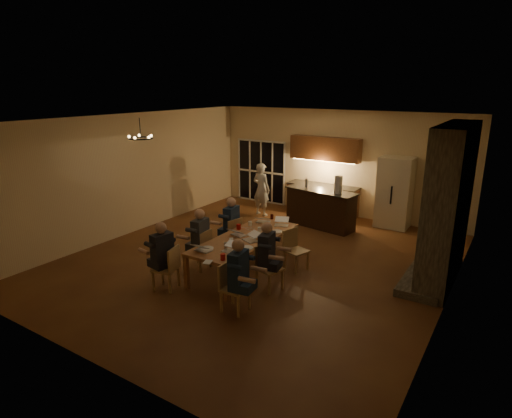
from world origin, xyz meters
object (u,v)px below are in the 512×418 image
object	(u,v)px
chair_right_far	(296,250)
mug_mid	(260,229)
plate_far	(277,231)
standing_person	(261,189)
chair_right_mid	(270,268)
laptop_d	(250,236)
laptop_e	(263,217)
can_cola	(272,217)
laptop_a	(203,245)
chair_left_near	(165,268)
person_right_mid	(267,256)
person_right_near	(238,276)
person_left_near	(163,256)
laptop_b	(230,246)
mug_back	(250,223)
person_left_mid	(200,240)
person_left_far	(232,226)
can_silver	(226,245)
chair_left_mid	(199,249)
plate_near	(247,248)
redcup_near	(223,257)
mug_front	(231,241)
refrigerator	(395,193)
chandelier	(141,138)
dining_table	(246,254)
bar_blender	(338,185)
bar_island	(321,208)
laptop_f	(281,221)
chair_right_near	(235,288)
chair_left_far	(230,235)
bar_bottle	(306,183)
can_right	(271,234)
redcup_mid	(239,227)
plate_left	(207,248)

from	to	relation	value
chair_right_far	mug_mid	distance (m)	0.95
plate_far	standing_person	bearing A→B (deg)	127.11
chair_right_mid	laptop_d	size ratio (longest dim) A/B	2.78
laptop_e	can_cola	world-z (taller)	laptop_e
laptop_a	plate_far	world-z (taller)	laptop_a
chair_left_near	person_right_mid	bearing A→B (deg)	108.49
person_right_near	person_left_near	bearing A→B (deg)	83.49
standing_person	laptop_b	xyz separation A→B (m)	(2.09, -4.53, 0.04)
laptop_e	chair_right_mid	bearing A→B (deg)	108.42
person_right_near	mug_back	world-z (taller)	person_right_near
chair_left_near	plate_far	xyz separation A→B (m)	(1.22, 2.28, 0.31)
person_left_mid	person_left_far	distance (m)	1.15
can_silver	plate_far	size ratio (longest dim) A/B	0.50
chair_left_mid	standing_person	xyz separation A→B (m)	(-0.96, 4.16, 0.37)
plate_near	redcup_near	bearing A→B (deg)	-93.31
mug_front	redcup_near	distance (m)	0.91
refrigerator	chandelier	size ratio (longest dim) A/B	3.70
person_right_near	dining_table	bearing A→B (deg)	22.33
chair_left_near	person_left_near	distance (m)	0.25
chair_right_far	chandelier	distance (m)	4.27
chair_left_mid	laptop_b	distance (m)	1.25
laptop_a	bar_blender	bearing A→B (deg)	-100.09
bar_island	laptop_f	xyz separation A→B (m)	(0.11, -2.49, 0.32)
chair_right_near	standing_person	xyz separation A→B (m)	(-2.71, 5.26, 0.37)
laptop_a	chair_right_near	bearing A→B (deg)	157.67
laptop_d	chandelier	bearing A→B (deg)	-149.91
bar_island	chair_left_mid	xyz separation A→B (m)	(-1.07, -4.08, -0.10)
plate_far	person_right_mid	bearing A→B (deg)	-69.56
refrigerator	person_left_near	distance (m)	6.91
refrigerator	chair_right_near	bearing A→B (deg)	-99.38
dining_table	laptop_a	world-z (taller)	laptop_a
bar_island	plate_far	xyz separation A→B (m)	(0.25, -2.92, 0.22)
bar_island	laptop_e	bearing A→B (deg)	-89.02
chandelier	mug_front	size ratio (longest dim) A/B	5.41
chair_left_far	chandelier	world-z (taller)	chandelier
laptop_a	plate_far	bearing A→B (deg)	-108.99
mug_back	bar_bottle	distance (m)	2.99
can_silver	chair_left_mid	bearing A→B (deg)	164.61
laptop_e	bar_blender	bearing A→B (deg)	-128.03
chair_right_near	can_right	size ratio (longest dim) A/B	7.42
refrigerator	person_left_near	world-z (taller)	refrigerator
person_left_near	bar_bottle	distance (m)	5.36
chair_right_near	person_left_near	xyz separation A→B (m)	(-1.71, -0.03, 0.24)
chair_left_far	laptop_b	size ratio (longest dim) A/B	2.78
bar_island	laptop_b	bearing A→B (deg)	-79.50
bar_island	mug_back	world-z (taller)	bar_island
person_left_far	laptop_e	distance (m)	0.78
redcup_mid	can_silver	xyz separation A→B (m)	(0.44, -1.10, 0.00)
can_right	plate_left	bearing A→B (deg)	-118.52
person_right_mid	laptop_a	world-z (taller)	person_right_mid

